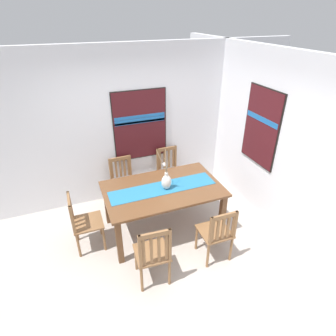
% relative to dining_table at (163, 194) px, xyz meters
% --- Properties ---
extents(ground_plane, '(6.40, 6.40, 0.03)m').
position_rel_dining_table_xyz_m(ground_plane, '(-0.22, -0.64, -0.68)').
color(ground_plane, '#B2A89E').
extents(wall_back, '(6.40, 0.12, 2.70)m').
position_rel_dining_table_xyz_m(wall_back, '(-0.22, 1.22, 0.68)').
color(wall_back, silver).
rests_on(wall_back, ground_plane).
extents(wall_side, '(0.12, 6.40, 2.70)m').
position_rel_dining_table_xyz_m(wall_side, '(1.64, -0.64, 0.68)').
color(wall_side, silver).
rests_on(wall_side, ground_plane).
extents(dining_table, '(1.76, 1.07, 0.77)m').
position_rel_dining_table_xyz_m(dining_table, '(0.00, 0.00, 0.00)').
color(dining_table, brown).
rests_on(dining_table, ground_plane).
extents(table_runner, '(1.62, 0.36, 0.01)m').
position_rel_dining_table_xyz_m(table_runner, '(0.00, 0.00, 0.11)').
color(table_runner, '#236B93').
rests_on(table_runner, dining_table).
extents(centerpiece_vase, '(0.19, 0.21, 0.62)m').
position_rel_dining_table_xyz_m(centerpiece_vase, '(0.04, -0.04, 0.24)').
color(centerpiece_vase, silver).
rests_on(centerpiece_vase, dining_table).
extents(chair_0, '(0.45, 0.45, 0.94)m').
position_rel_dining_table_xyz_m(chair_0, '(-0.47, -0.92, -0.18)').
color(chair_0, brown).
rests_on(chair_0, ground_plane).
extents(chair_1, '(0.43, 0.43, 0.88)m').
position_rel_dining_table_xyz_m(chair_1, '(0.47, -0.86, -0.20)').
color(chair_1, brown).
rests_on(chair_1, ground_plane).
extents(chair_2, '(0.43, 0.43, 0.91)m').
position_rel_dining_table_xyz_m(chair_2, '(0.46, 0.91, -0.20)').
color(chair_2, brown).
rests_on(chair_2, ground_plane).
extents(chair_3, '(0.42, 0.42, 0.90)m').
position_rel_dining_table_xyz_m(chair_3, '(-1.21, 0.02, -0.20)').
color(chair_3, brown).
rests_on(chair_3, ground_plane).
extents(chair_4, '(0.43, 0.43, 0.87)m').
position_rel_dining_table_xyz_m(chair_4, '(-0.42, 0.91, -0.20)').
color(chair_4, brown).
rests_on(chair_4, ground_plane).
extents(painting_on_back_wall, '(0.95, 0.05, 1.24)m').
position_rel_dining_table_xyz_m(painting_on_back_wall, '(0.01, 1.16, 0.69)').
color(painting_on_back_wall, black).
extents(painting_on_side_wall, '(0.05, 0.76, 1.19)m').
position_rel_dining_table_xyz_m(painting_on_side_wall, '(1.58, -0.09, 0.89)').
color(painting_on_side_wall, black).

